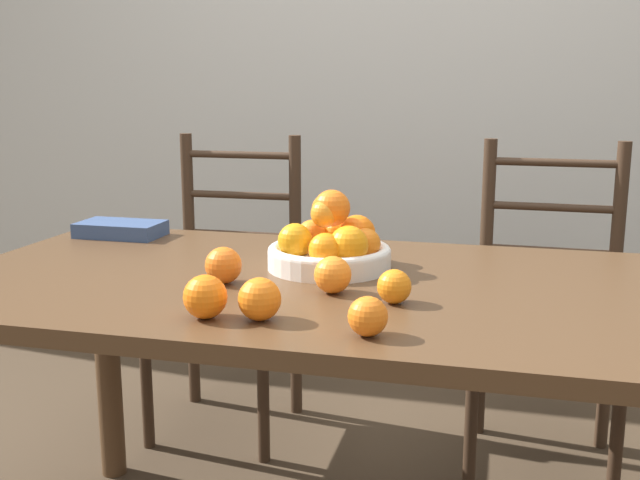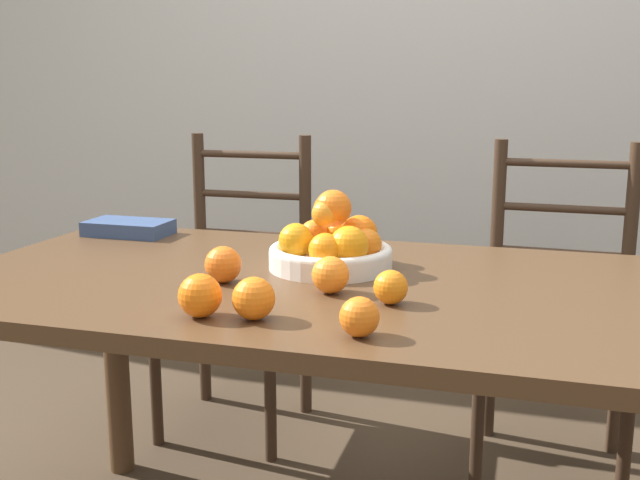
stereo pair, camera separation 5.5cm
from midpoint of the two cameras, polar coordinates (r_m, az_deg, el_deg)
name	(u,v)px [view 1 (the left image)]	position (r m, az deg, el deg)	size (l,w,h in m)	color
wall_back	(426,35)	(2.95, 7.51, 15.23)	(8.00, 0.06, 2.60)	beige
dining_table	(334,324)	(1.57, 0.08, -6.45)	(1.65, 0.85, 0.72)	#4C331E
fruit_bowl	(331,245)	(1.63, -0.16, -0.39)	(0.27, 0.27, 0.17)	white
orange_loose_0	(333,275)	(1.44, -0.12, -2.67)	(0.07, 0.07, 0.07)	orange
orange_loose_1	(394,286)	(1.38, 4.54, -3.56)	(0.06, 0.06, 0.06)	orange
orange_loose_2	(205,297)	(1.31, -9.94, -4.29)	(0.08, 0.08, 0.08)	orange
orange_loose_3	(223,265)	(1.53, -8.40, -1.93)	(0.08, 0.08, 0.08)	orange
orange_loose_4	(368,316)	(1.20, 2.35, -5.84)	(0.07, 0.07, 0.07)	orange
orange_loose_5	(260,299)	(1.28, -5.85, -4.51)	(0.07, 0.07, 0.07)	orange
chair_left	(228,286)	(2.45, -7.69, -3.52)	(0.42, 0.40, 0.96)	#382619
chair_right	(547,309)	(2.28, 16.27, -5.06)	(0.43, 0.41, 0.96)	#382619
book_stack	(121,229)	(2.06, -15.68, 0.80)	(0.22, 0.13, 0.04)	#334770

